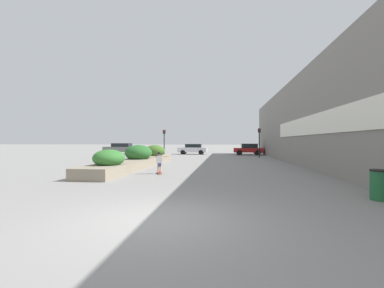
% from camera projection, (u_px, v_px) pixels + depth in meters
% --- Properties ---
extents(ground_plane, '(300.00, 300.00, 0.00)m').
position_uv_depth(ground_plane, '(155.00, 220.00, 5.87)').
color(ground_plane, gray).
extents(building_wall_right, '(0.67, 39.23, 6.75)m').
position_uv_depth(building_wall_right, '(297.00, 121.00, 19.92)').
color(building_wall_right, gray).
rests_on(building_wall_right, ground_plane).
extents(planter_box, '(1.97, 13.91, 1.56)m').
position_uv_depth(planter_box, '(138.00, 159.00, 18.28)').
color(planter_box, gray).
rests_on(planter_box, ground_plane).
extents(skateboard, '(0.51, 0.77, 0.09)m').
position_uv_depth(skateboard, '(159.00, 173.00, 14.27)').
color(skateboard, maroon).
rests_on(skateboard, ground_plane).
extents(skateboarder, '(0.99, 0.52, 1.14)m').
position_uv_depth(skateboarder, '(159.00, 160.00, 14.26)').
color(skateboarder, tan).
rests_on(skateboarder, skateboard).
extents(trash_bin, '(0.57, 0.57, 0.94)m').
position_uv_depth(trash_bin, '(380.00, 185.00, 7.85)').
color(trash_bin, '#1E5B33').
rests_on(trash_bin, ground_plane).
extents(car_leftmost, '(4.09, 1.93, 1.46)m').
position_uv_depth(car_leftmost, '(193.00, 149.00, 36.56)').
color(car_leftmost, silver).
rests_on(car_leftmost, ground_plane).
extents(car_center_left, '(3.84, 2.00, 1.53)m').
position_uv_depth(car_center_left, '(248.00, 149.00, 34.59)').
color(car_center_left, maroon).
rests_on(car_center_left, ground_plane).
extents(car_center_right, '(4.74, 2.04, 1.56)m').
position_uv_depth(car_center_right, '(121.00, 148.00, 37.65)').
color(car_center_right, slate).
rests_on(car_center_right, ground_plane).
extents(traffic_light_left, '(0.28, 0.30, 3.18)m').
position_uv_depth(traffic_light_left, '(164.00, 138.00, 29.85)').
color(traffic_light_left, black).
rests_on(traffic_light_left, ground_plane).
extents(traffic_light_right, '(0.28, 0.30, 3.27)m').
position_uv_depth(traffic_light_right, '(259.00, 138.00, 28.43)').
color(traffic_light_right, black).
rests_on(traffic_light_right, ground_plane).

